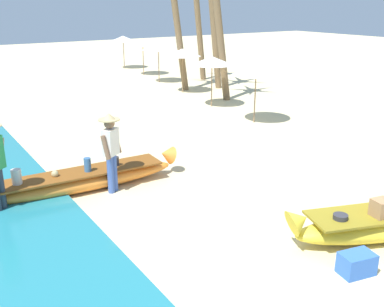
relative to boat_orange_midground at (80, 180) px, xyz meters
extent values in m
plane|color=beige|center=(3.56, -3.66, -0.24)|extent=(80.00, 80.00, 0.00)
cone|color=yellow|center=(2.12, -4.28, 0.29)|extent=(0.55, 0.57, 0.53)
cylinder|color=#2D2D33|center=(2.77, -4.58, 0.29)|extent=(0.24, 0.24, 0.10)
cube|color=#9E754C|center=(3.41, -4.87, 0.40)|extent=(0.33, 0.32, 0.31)
ellipsoid|color=orange|center=(0.01, 0.00, -0.04)|extent=(4.30, 0.90, 0.41)
cone|color=orange|center=(2.09, -0.10, 0.22)|extent=(0.43, 0.44, 0.49)
cube|color=brown|center=(0.01, 0.00, 0.17)|extent=(3.62, 0.88, 0.04)
cylinder|color=silver|center=(-1.26, 0.03, 0.33)|extent=(0.20, 0.20, 0.33)
sphere|color=tan|center=(-0.50, 0.04, 0.24)|extent=(0.15, 0.15, 0.15)
cylinder|color=#386699|center=(0.17, -0.06, 0.33)|extent=(0.15, 0.15, 0.32)
cylinder|color=#2D2D33|center=(0.81, -0.07, 0.28)|extent=(0.15, 0.15, 0.22)
cylinder|color=#3D5BA8|center=(0.63, -0.37, 0.17)|extent=(0.14, 0.14, 0.83)
cylinder|color=#3D5BA8|center=(0.52, -0.45, 0.17)|extent=(0.14, 0.14, 0.83)
cube|color=silver|center=(0.58, -0.41, 0.87)|extent=(0.42, 0.39, 0.56)
cylinder|color=brown|center=(0.77, -0.29, 0.82)|extent=(0.19, 0.21, 0.51)
cylinder|color=brown|center=(0.40, -0.56, 0.82)|extent=(0.19, 0.21, 0.51)
sphere|color=brown|center=(0.58, -0.41, 1.26)|extent=(0.22, 0.22, 0.22)
cylinder|color=tan|center=(0.58, -0.41, 1.34)|extent=(0.44, 0.44, 0.02)
cone|color=tan|center=(0.58, -0.41, 1.41)|extent=(0.26, 0.26, 0.12)
cylinder|color=#333842|center=(-1.60, -0.19, 0.21)|extent=(0.14, 0.14, 0.91)
cylinder|color=tan|center=(-1.49, -0.07, 0.93)|extent=(0.20, 0.22, 0.57)
cylinder|color=#8E6B47|center=(6.91, 2.37, 0.71)|extent=(0.04, 0.04, 1.90)
cone|color=silver|center=(6.91, 2.37, 1.51)|extent=(1.60, 1.60, 0.32)
cylinder|color=#8E6B47|center=(7.11, 5.11, 0.71)|extent=(0.04, 0.04, 1.90)
cone|color=silver|center=(7.11, 5.11, 1.51)|extent=(1.60, 1.60, 0.32)
cylinder|color=#8E6B47|center=(7.66, 8.10, 0.71)|extent=(0.04, 0.04, 1.90)
cone|color=silver|center=(7.66, 8.10, 1.51)|extent=(1.60, 1.60, 0.32)
cylinder|color=#8E6B47|center=(8.06, 10.96, 0.71)|extent=(0.04, 0.04, 1.90)
cone|color=silver|center=(8.06, 10.96, 1.51)|extent=(1.60, 1.60, 0.32)
cylinder|color=#8E6B47|center=(8.51, 13.50, 0.71)|extent=(0.04, 0.04, 1.90)
cone|color=silver|center=(8.51, 13.50, 1.51)|extent=(1.60, 1.60, 0.32)
cylinder|color=#8E6B47|center=(8.69, 16.38, 0.71)|extent=(0.04, 0.04, 1.90)
cone|color=silver|center=(8.69, 16.38, 1.51)|extent=(1.60, 1.60, 0.32)
cylinder|color=brown|center=(10.07, 10.45, 2.64)|extent=(0.94, 0.28, 5.81)
cylinder|color=brown|center=(7.64, 8.53, 2.94)|extent=(1.20, 0.28, 6.41)
cylinder|color=brown|center=(7.86, 5.77, 2.91)|extent=(1.28, 0.28, 6.35)
cylinder|color=brown|center=(9.32, 8.09, 2.49)|extent=(0.93, 0.28, 5.50)
cube|color=blue|center=(2.37, -5.26, -0.08)|extent=(0.57, 0.43, 0.34)
camera|label=1|loc=(-2.87, -8.77, 3.64)|focal=42.07mm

